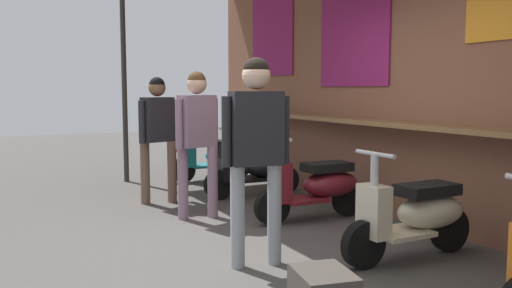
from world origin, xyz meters
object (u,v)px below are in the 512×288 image
(scooter_black, at_px, (258,169))
(scooter_cream, at_px, (416,215))
(shopper_browsing, at_px, (159,127))
(shopper_passing, at_px, (256,138))
(scooter_teal, at_px, (216,156))
(scooter_maroon, at_px, (318,186))
(shopper_with_handbag, at_px, (198,130))

(scooter_black, relative_size, scooter_cream, 1.00)
(shopper_browsing, relative_size, shopper_passing, 0.94)
(scooter_teal, relative_size, scooter_cream, 1.00)
(scooter_maroon, bearing_deg, scooter_black, -88.11)
(scooter_cream, height_order, shopper_passing, shopper_passing)
(shopper_passing, bearing_deg, scooter_black, -20.61)
(scooter_teal, xyz_separation_m, shopper_with_handbag, (2.30, -1.18, 0.64))
(shopper_browsing, bearing_deg, shopper_with_handbag, 170.56)
(scooter_black, relative_size, shopper_browsing, 0.86)
(scooter_maroon, xyz_separation_m, shopper_passing, (1.08, -1.34, 0.69))
(scooter_teal, distance_m, shopper_with_handbag, 2.66)
(scooter_maroon, height_order, shopper_browsing, shopper_browsing)
(scooter_teal, relative_size, shopper_passing, 0.81)
(scooter_black, bearing_deg, shopper_browsing, -5.36)
(shopper_passing, bearing_deg, scooter_maroon, -44.09)
(scooter_teal, height_order, scooter_maroon, same)
(scooter_black, xyz_separation_m, scooter_maroon, (1.48, 0.00, 0.00))
(scooter_maroon, bearing_deg, scooter_cream, 91.89)
(scooter_black, height_order, scooter_cream, same)
(scooter_teal, relative_size, shopper_with_handbag, 0.83)
(scooter_black, distance_m, scooter_maroon, 1.48)
(scooter_cream, xyz_separation_m, shopper_with_handbag, (-2.23, -1.18, 0.64))
(scooter_maroon, xyz_separation_m, shopper_browsing, (-1.69, -1.34, 0.60))
(scooter_teal, distance_m, scooter_black, 1.51)
(scooter_black, relative_size, scooter_maroon, 1.00)
(scooter_maroon, bearing_deg, shopper_with_handbag, -28.40)
(shopper_with_handbag, xyz_separation_m, shopper_passing, (1.77, -0.16, 0.06))
(scooter_teal, relative_size, scooter_black, 1.00)
(scooter_black, bearing_deg, shopper_passing, 65.98)
(scooter_black, height_order, scooter_maroon, same)
(scooter_teal, bearing_deg, scooter_cream, 89.03)
(shopper_passing, bearing_deg, shopper_with_handbag, 1.68)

